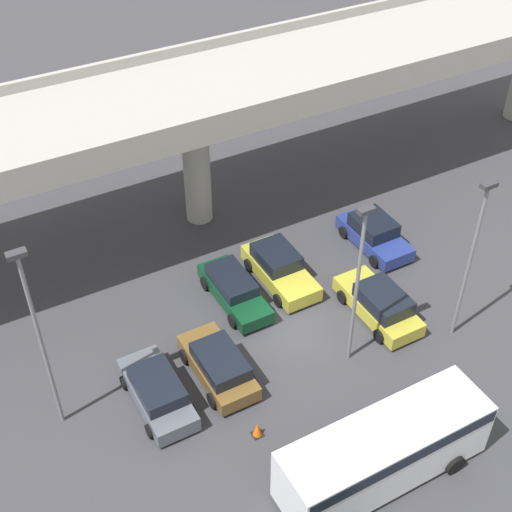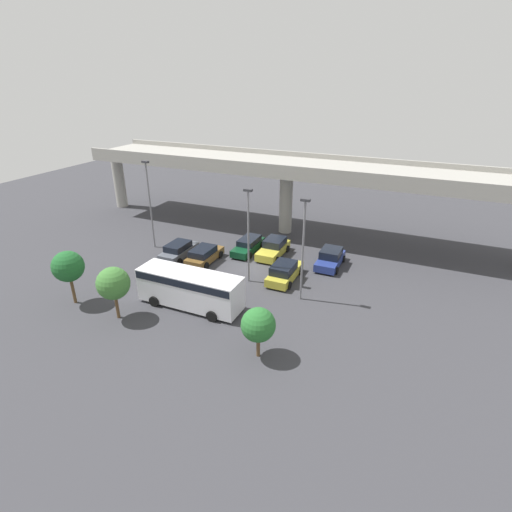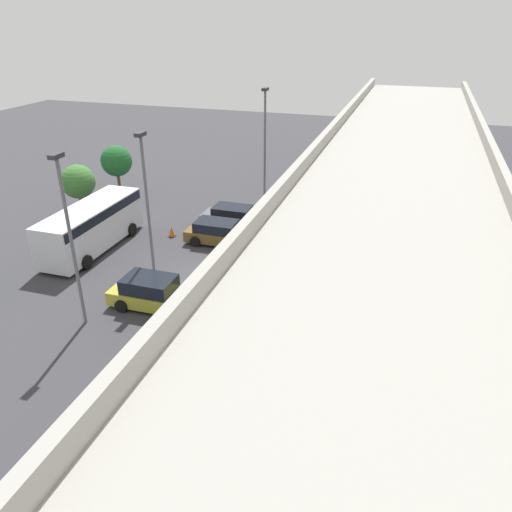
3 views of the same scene
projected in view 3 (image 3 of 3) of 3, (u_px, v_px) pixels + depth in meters
name	position (u px, v px, depth m)	size (l,w,h in m)	color
ground_plane	(204.00, 274.00, 28.96)	(102.03, 102.03, 0.00)	#38383D
highway_overpass	(400.00, 171.00, 23.09)	(49.06, 7.79, 8.45)	#9E9B93
parked_car_0	(234.00, 217.00, 34.94)	(2.12, 4.59, 1.52)	#515660
parked_car_1	(219.00, 233.00, 32.46)	(2.14, 4.50, 1.52)	brown
parked_car_2	(266.00, 260.00, 28.98)	(1.99, 4.81, 1.42)	#0C381E
parked_car_3	(255.00, 281.00, 26.59)	(2.20, 4.81, 1.66)	gold
parked_car_4	(154.00, 293.00, 25.41)	(2.17, 4.79, 1.63)	gold
parked_car_5	(214.00, 342.00, 21.66)	(2.20, 4.47, 1.63)	navy
shuttle_bus	(91.00, 224.00, 31.32)	(8.31, 2.73, 2.85)	silver
lamp_post_near_aisle	(265.00, 143.00, 35.93)	(0.70, 0.35, 8.99)	slate
lamp_post_mid_lot	(147.00, 198.00, 26.38)	(0.70, 0.35, 8.27)	slate
lamp_post_by_overpass	(69.00, 231.00, 22.28)	(0.70, 0.35, 8.37)	slate
tree_front_left	(116.00, 161.00, 39.01)	(2.41, 2.41, 4.40)	brown
tree_front_centre	(78.00, 182.00, 35.25)	(2.40, 2.40, 4.09)	brown
traffic_cone	(172.00, 232.00, 33.60)	(0.44, 0.44, 0.70)	black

